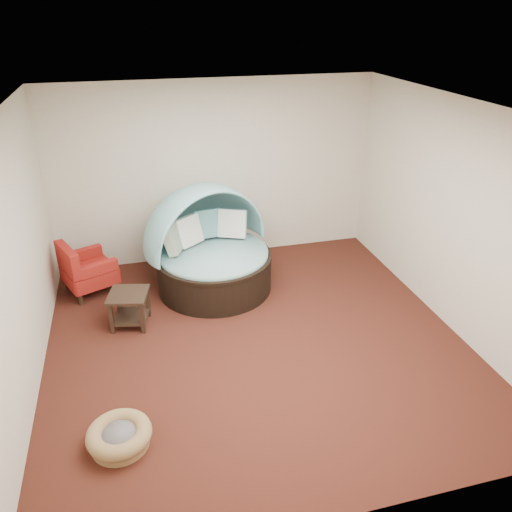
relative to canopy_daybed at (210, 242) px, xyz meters
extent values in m
plane|color=#451C13|center=(0.29, -1.49, -0.70)|extent=(5.00, 5.00, 0.00)
plane|color=beige|center=(0.29, 1.01, 0.70)|extent=(5.00, 0.00, 5.00)
plane|color=beige|center=(0.29, -3.99, 0.70)|extent=(5.00, 0.00, 5.00)
plane|color=beige|center=(-2.21, -1.49, 0.70)|extent=(0.00, 5.00, 5.00)
plane|color=beige|center=(2.79, -1.49, 0.70)|extent=(0.00, 5.00, 5.00)
plane|color=white|center=(0.29, -1.49, 2.10)|extent=(5.00, 5.00, 0.00)
cylinder|color=black|center=(0.04, -0.09, -0.45)|extent=(2.12, 2.12, 0.50)
cylinder|color=black|center=(0.04, -0.09, -0.18)|extent=(2.15, 2.15, 0.05)
cylinder|color=#91CAD1|center=(0.04, -0.09, -0.15)|extent=(2.00, 2.00, 0.11)
cube|color=#3B694F|center=(-0.51, 0.00, 0.12)|extent=(0.39, 0.48, 0.44)
cube|color=silver|center=(-0.28, 0.18, 0.12)|extent=(0.48, 0.44, 0.44)
cube|color=#59969B|center=(0.06, 0.38, 0.12)|extent=(0.44, 0.28, 0.44)
cube|color=silver|center=(0.39, 0.29, 0.12)|extent=(0.48, 0.38, 0.44)
cylinder|color=olive|center=(-1.36, -2.76, -0.67)|extent=(0.55, 0.55, 0.06)
torus|color=olive|center=(-1.36, -2.76, -0.57)|extent=(0.62, 0.62, 0.16)
cylinder|color=#625D62|center=(-1.36, -2.76, -0.59)|extent=(0.37, 0.37, 0.09)
cylinder|color=black|center=(-1.85, -0.08, -0.62)|extent=(0.08, 0.08, 0.16)
cylinder|color=black|center=(-2.06, 0.41, -0.62)|extent=(0.08, 0.08, 0.16)
cylinder|color=black|center=(-1.36, 0.13, -0.62)|extent=(0.08, 0.08, 0.16)
cylinder|color=black|center=(-1.57, 0.62, -0.62)|extent=(0.08, 0.08, 0.16)
cube|color=maroon|center=(-1.71, 0.27, -0.43)|extent=(0.88, 0.88, 0.23)
cube|color=maroon|center=(-1.95, 0.17, -0.12)|extent=(0.38, 0.66, 0.39)
cube|color=maroon|center=(-1.56, 0.03, -0.23)|extent=(0.53, 0.31, 0.16)
cube|color=maroon|center=(-1.78, 0.55, -0.23)|extent=(0.53, 0.31, 0.16)
cube|color=black|center=(-1.19, -0.74, -0.26)|extent=(0.58, 0.58, 0.04)
cube|color=black|center=(-1.19, -0.74, -0.59)|extent=(0.51, 0.51, 0.03)
cube|color=black|center=(-1.42, -0.88, -0.49)|extent=(0.06, 0.06, 0.42)
cube|color=black|center=(-1.33, -0.51, -0.49)|extent=(0.06, 0.06, 0.42)
cube|color=black|center=(-1.04, -0.97, -0.49)|extent=(0.06, 0.06, 0.42)
cube|color=black|center=(-0.96, -0.60, -0.49)|extent=(0.06, 0.06, 0.42)
camera|label=1|loc=(-0.98, -6.38, 3.03)|focal=35.00mm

